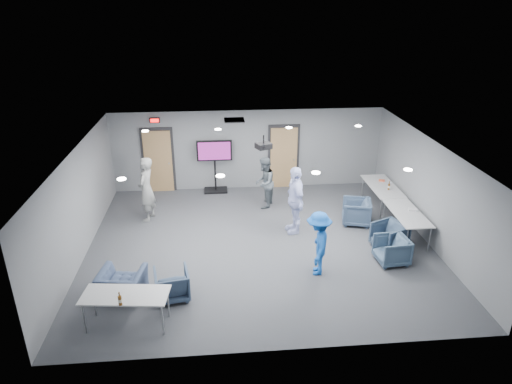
{
  "coord_description": "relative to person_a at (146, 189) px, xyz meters",
  "views": [
    {
      "loc": [
        -1.06,
        -10.6,
        6.08
      ],
      "look_at": [
        -0.03,
        0.74,
        1.2
      ],
      "focal_mm": 32.0,
      "sensor_mm": 36.0,
      "label": 1
    }
  ],
  "objects": [
    {
      "name": "chair_right_b",
      "position": [
        6.47,
        -2.27,
        -0.61
      ],
      "size": [
        1.0,
        0.98,
        0.69
      ],
      "primitive_type": "imported",
      "rotation": [
        0.0,
        0.0,
        -1.16
      ],
      "color": "#34455A",
      "rests_on": "floor"
    },
    {
      "name": "exit_sign",
      "position": [
        0.12,
        2.15,
        1.49
      ],
      "size": [
        0.32,
        0.08,
        0.16
      ],
      "color": "black",
      "rests_on": "wall_back"
    },
    {
      "name": "bottle_right",
      "position": [
        7.2,
        -0.13,
        -0.13
      ],
      "size": [
        0.07,
        0.07,
        0.27
      ],
      "color": "#603810",
      "rests_on": "table_right_a"
    },
    {
      "name": "wall_back",
      "position": [
        3.12,
        2.21,
        0.39
      ],
      "size": [
        9.0,
        0.02,
        2.7
      ],
      "primitive_type": "cube",
      "color": "slate",
      "rests_on": "floor"
    },
    {
      "name": "chair_front_a",
      "position": [
        0.99,
        -3.94,
        -0.62
      ],
      "size": [
        0.83,
        0.85,
        0.67
      ],
      "primitive_type": "imported",
      "rotation": [
        0.0,
        0.0,
        3.31
      ],
      "color": "#374860",
      "rests_on": "floor"
    },
    {
      "name": "table_right_b",
      "position": [
        7.12,
        -1.73,
        -0.27
      ],
      "size": [
        0.76,
        1.82,
        0.73
      ],
      "rotation": [
        0.0,
        0.0,
        1.57
      ],
      "color": "silver",
      "rests_on": "floor"
    },
    {
      "name": "chair_right_a",
      "position": [
        6.02,
        -0.81,
        -0.6
      ],
      "size": [
        0.96,
        0.95,
        0.73
      ],
      "primitive_type": "imported",
      "rotation": [
        0.0,
        0.0,
        -1.82
      ],
      "color": "#394A63",
      "rests_on": "floor"
    },
    {
      "name": "person_d",
      "position": [
        4.35,
        -3.26,
        -0.17
      ],
      "size": [
        0.8,
        1.13,
        1.58
      ],
      "primitive_type": "imported",
      "rotation": [
        0.0,
        0.0,
        -1.8
      ],
      "color": "#1B55B3",
      "rests_on": "floor"
    },
    {
      "name": "door_left",
      "position": [
        0.12,
        2.17,
        0.11
      ],
      "size": [
        1.06,
        0.17,
        2.24
      ],
      "color": "black",
      "rests_on": "wall_back"
    },
    {
      "name": "wall_right",
      "position": [
        7.62,
        -1.79,
        0.39
      ],
      "size": [
        0.02,
        8.0,
        2.7
      ],
      "primitive_type": "cube",
      "color": "slate",
      "rests_on": "floor"
    },
    {
      "name": "person_c",
      "position": [
        4.15,
        -1.14,
        0.0
      ],
      "size": [
        0.6,
        1.17,
        1.92
      ],
      "primitive_type": "imported",
      "rotation": [
        0.0,
        0.0,
        -1.45
      ],
      "color": "#C6D0FF",
      "rests_on": "floor"
    },
    {
      "name": "projector",
      "position": [
        3.32,
        -0.72,
        1.44
      ],
      "size": [
        0.48,
        0.45,
        0.37
      ],
      "rotation": [
        0.0,
        0.0,
        0.41
      ],
      "color": "black",
      "rests_on": "ceiling"
    },
    {
      "name": "wall_front",
      "position": [
        3.12,
        -5.79,
        0.39
      ],
      "size": [
        9.0,
        0.02,
        2.7
      ],
      "primitive_type": "cube",
      "color": "slate",
      "rests_on": "floor"
    },
    {
      "name": "tv_stand",
      "position": [
        1.99,
        1.96,
        0.05
      ],
      "size": [
        1.16,
        0.55,
        1.78
      ],
      "color": "black",
      "rests_on": "floor"
    },
    {
      "name": "person_a",
      "position": [
        0.0,
        0.0,
        0.0
      ],
      "size": [
        0.62,
        0.79,
        1.92
      ],
      "primitive_type": "imported",
      "rotation": [
        0.0,
        0.0,
        -1.82
      ],
      "color": "gray",
      "rests_on": "floor"
    },
    {
      "name": "bottle_front",
      "position": [
        0.15,
        -5.12,
        -0.12
      ],
      "size": [
        0.07,
        0.07,
        0.28
      ],
      "color": "#603810",
      "rests_on": "table_front_left"
    },
    {
      "name": "table_right_a",
      "position": [
        7.12,
        0.17,
        -0.27
      ],
      "size": [
        0.81,
        1.95,
        0.73
      ],
      "rotation": [
        0.0,
        0.0,
        1.57
      ],
      "color": "silver",
      "rests_on": "floor"
    },
    {
      "name": "floor",
      "position": [
        3.12,
        -1.79,
        -0.96
      ],
      "size": [
        9.0,
        9.0,
        0.0
      ],
      "primitive_type": "plane",
      "color": "#36383D",
      "rests_on": "ground"
    },
    {
      "name": "downlights",
      "position": [
        3.12,
        -1.79,
        1.73
      ],
      "size": [
        6.18,
        3.78,
        0.02
      ],
      "color": "white",
      "rests_on": "ceiling"
    },
    {
      "name": "person_b",
      "position": [
        3.5,
        0.57,
        -0.15
      ],
      "size": [
        0.84,
        0.95,
        1.61
      ],
      "primitive_type": "imported",
      "rotation": [
        0.0,
        0.0,
        -1.92
      ],
      "color": "slate",
      "rests_on": "floor"
    },
    {
      "name": "wrapper",
      "position": [
        7.33,
        -1.62,
        -0.2
      ],
      "size": [
        0.26,
        0.22,
        0.05
      ],
      "primitive_type": "cube",
      "rotation": [
        0.0,
        0.0,
        -0.29
      ],
      "color": "silver",
      "rests_on": "table_right_b"
    },
    {
      "name": "wall_left",
      "position": [
        -1.38,
        -1.79,
        0.39
      ],
      "size": [
        0.02,
        8.0,
        2.7
      ],
      "primitive_type": "cube",
      "color": "slate",
      "rests_on": "floor"
    },
    {
      "name": "chair_right_c",
      "position": [
        6.28,
        -2.98,
        -0.62
      ],
      "size": [
        0.81,
        0.79,
        0.68
      ],
      "primitive_type": "imported",
      "rotation": [
        0.0,
        0.0,
        -1.49
      ],
      "color": "#3C5168",
      "rests_on": "floor"
    },
    {
      "name": "hvac_diffuser",
      "position": [
        2.62,
        1.01,
        1.73
      ],
      "size": [
        0.6,
        0.6,
        0.03
      ],
      "primitive_type": "cube",
      "color": "black",
      "rests_on": "ceiling"
    },
    {
      "name": "door_right",
      "position": [
        4.32,
        2.17,
        0.11
      ],
      "size": [
        1.06,
        0.17,
        2.24
      ],
      "color": "black",
      "rests_on": "wall_back"
    },
    {
      "name": "chair_front_b",
      "position": [
        -0.09,
        -3.79,
        -0.65
      ],
      "size": [
        1.08,
        0.98,
        0.62
      ],
      "primitive_type": "imported",
      "rotation": [
        0.0,
        0.0,
        2.97
      ],
      "color": "#36445E",
      "rests_on": "floor"
    },
    {
      "name": "snack_box",
      "position": [
        7.23,
        0.56,
        -0.21
      ],
      "size": [
        0.22,
        0.18,
        0.04
      ],
      "primitive_type": "cube",
      "rotation": [
        0.0,
        0.0,
        -0.38
      ],
      "color": "#DE5A37",
      "rests_on": "table_right_a"
    },
    {
      "name": "ceiling",
      "position": [
        3.12,
        -1.79,
        1.74
      ],
      "size": [
        9.0,
        9.0,
        0.0
      ],
      "primitive_type": "plane",
      "rotation": [
        3.14,
        0.0,
        0.0
      ],
      "color": "silver",
      "rests_on": "wall_back"
    },
    {
      "name": "table_front_left",
      "position": [
        0.18,
        -4.79,
        -0.28
      ],
      "size": [
        1.75,
        0.89,
        0.73
      ],
      "rotation": [
        0.0,
        0.0,
        -0.11
      ],
      "color": "silver",
      "rests_on": "floor"
    }
  ]
}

